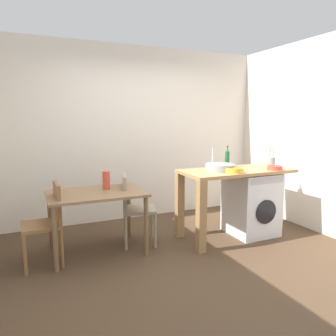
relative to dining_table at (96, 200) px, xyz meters
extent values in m
plane|color=#4C3826|center=(0.89, -0.55, -0.64)|extent=(5.46, 5.46, 0.00)
cube|color=silver|center=(0.89, 1.20, 0.71)|extent=(4.60, 0.10, 2.70)
cube|color=silver|center=(3.04, -0.55, 0.71)|extent=(0.10, 3.80, 2.70)
cube|color=olive|center=(0.00, 0.00, 0.08)|extent=(1.10, 0.76, 0.03)
cylinder|color=brown|center=(-0.50, -0.33, -0.29)|extent=(0.05, 0.05, 0.71)
cylinder|color=brown|center=(0.50, -0.33, -0.29)|extent=(0.05, 0.05, 0.71)
cylinder|color=brown|center=(-0.50, 0.33, -0.29)|extent=(0.05, 0.05, 0.71)
cylinder|color=brown|center=(0.50, 0.33, -0.29)|extent=(0.05, 0.05, 0.71)
cube|color=olive|center=(-0.62, -0.10, -0.19)|extent=(0.41, 0.41, 0.04)
cube|color=olive|center=(-0.44, -0.09, 0.03)|extent=(0.05, 0.38, 0.45)
cylinder|color=olive|center=(-0.79, -0.29, -0.42)|extent=(0.04, 0.04, 0.45)
cylinder|color=olive|center=(-0.81, 0.07, -0.42)|extent=(0.04, 0.04, 0.45)
cylinder|color=olive|center=(-0.43, -0.27, -0.42)|extent=(0.04, 0.04, 0.45)
cylinder|color=olive|center=(-0.45, 0.09, -0.42)|extent=(0.04, 0.04, 0.45)
cube|color=gray|center=(0.55, 0.05, -0.19)|extent=(0.49, 0.49, 0.04)
cube|color=gray|center=(0.38, 0.10, 0.03)|extent=(0.13, 0.38, 0.45)
cylinder|color=gray|center=(0.77, 0.18, -0.42)|extent=(0.04, 0.04, 0.45)
cylinder|color=gray|center=(0.68, -0.17, -0.42)|extent=(0.04, 0.04, 0.45)
cylinder|color=gray|center=(0.42, 0.27, -0.42)|extent=(0.04, 0.04, 0.45)
cylinder|color=gray|center=(0.33, -0.08, -0.42)|extent=(0.04, 0.04, 0.45)
cube|color=tan|center=(1.83, -0.22, 0.26)|extent=(1.50, 0.68, 0.04)
cube|color=#A07749|center=(1.13, -0.51, -0.20)|extent=(0.10, 0.10, 0.88)
cube|color=#A07749|center=(1.13, 0.07, -0.20)|extent=(0.10, 0.10, 0.88)
cube|color=silver|center=(2.09, -0.22, -0.21)|extent=(0.60, 0.60, 0.86)
cylinder|color=black|center=(2.09, -0.53, -0.26)|extent=(0.32, 0.02, 0.32)
cube|color=#B2B2B7|center=(2.09, -0.52, 0.16)|extent=(0.54, 0.01, 0.08)
cylinder|color=#9EA0A5|center=(1.57, -0.22, 0.32)|extent=(0.38, 0.38, 0.09)
cylinder|color=#B2B2B7|center=(1.57, -0.04, 0.42)|extent=(0.02, 0.02, 0.28)
cylinder|color=#19592D|center=(1.85, 0.03, 0.38)|extent=(0.06, 0.06, 0.21)
cone|color=#19592D|center=(1.85, 0.03, 0.52)|extent=(0.05, 0.05, 0.06)
cylinder|color=#262626|center=(1.85, 0.03, 0.56)|extent=(0.02, 0.02, 0.02)
cylinder|color=gold|center=(1.64, -0.42, 0.31)|extent=(0.23, 0.23, 0.06)
cylinder|color=olive|center=(1.64, -0.42, 0.32)|extent=(0.18, 0.18, 0.03)
cylinder|color=gray|center=(2.46, -0.17, 0.34)|extent=(0.11, 0.11, 0.13)
cylinder|color=#99724C|center=(2.44, -0.16, 0.49)|extent=(0.01, 0.04, 0.18)
cylinder|color=#99724C|center=(2.48, -0.18, 0.49)|extent=(0.01, 0.05, 0.18)
cylinder|color=#D84C38|center=(2.28, -0.44, 0.30)|extent=(0.20, 0.20, 0.05)
cylinder|color=maroon|center=(2.28, -0.44, 0.32)|extent=(0.16, 0.16, 0.03)
cylinder|color=#D84C38|center=(0.15, 0.10, 0.21)|extent=(0.09, 0.09, 0.22)
cube|color=#B2B2B7|center=(1.78, -0.32, 0.28)|extent=(0.15, 0.06, 0.01)
cube|color=#262628|center=(1.78, -0.32, 0.28)|extent=(0.15, 0.06, 0.01)
camera|label=1|loc=(-0.73, -3.69, 0.95)|focal=34.33mm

